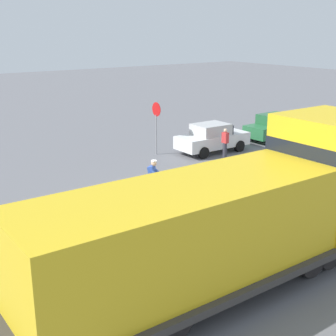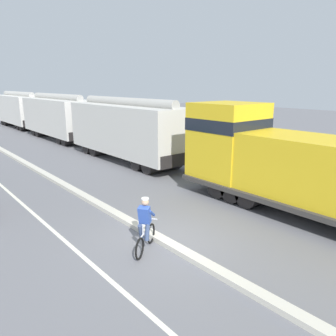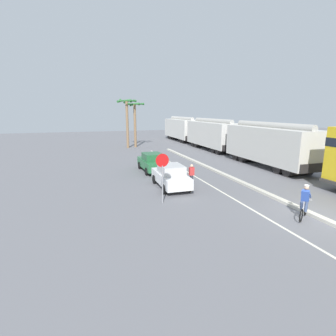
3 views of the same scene
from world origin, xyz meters
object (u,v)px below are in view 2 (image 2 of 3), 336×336
hopper_car_middle (58,117)px  cyclist (145,226)px  locomotive (298,169)px  hopper_car_trailing (20,110)px  hopper_car_lead (127,130)px

hopper_car_middle → cyclist: hopper_car_middle is taller
locomotive → hopper_car_trailing: 35.36m
hopper_car_middle → cyclist: size_ratio=6.18×
hopper_car_lead → cyclist: bearing=-120.6°
hopper_car_trailing → hopper_car_lead: bearing=-90.0°
hopper_car_trailing → cyclist: bearing=-100.7°
hopper_car_trailing → cyclist: size_ratio=6.18×
hopper_car_middle → hopper_car_trailing: (0.00, 11.60, 0.00)m
hopper_car_middle → locomotive: bearing=-90.0°
hopper_car_middle → hopper_car_trailing: size_ratio=1.00×
hopper_car_middle → hopper_car_trailing: bearing=90.0°
hopper_car_lead → cyclist: (-6.42, -10.84, -1.26)m
hopper_car_lead → hopper_car_trailing: bearing=90.0°
hopper_car_lead → cyclist: hopper_car_lead is taller
locomotive → hopper_car_middle: bearing=90.0°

